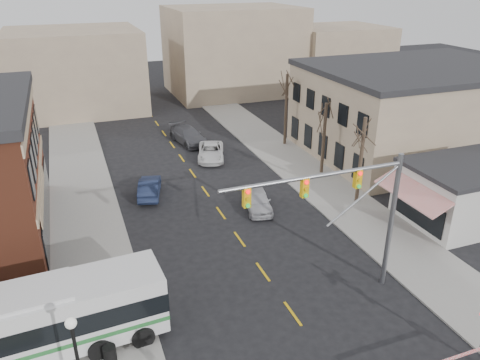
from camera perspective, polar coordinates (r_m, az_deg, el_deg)
name	(u,v)px	position (r m, az deg, el deg)	size (l,w,h in m)	color
ground	(311,339)	(24.52, 8.63, -18.63)	(160.00, 160.00, 0.00)	black
sidewalk_west	(83,199)	(39.05, -18.59, -2.18)	(5.00, 60.00, 0.12)	gray
sidewalk_east	(298,167)	(43.43, 7.08, 1.64)	(5.00, 60.00, 0.12)	gray
tan_building	(415,109)	(48.96, 20.59, 8.07)	(20.30, 15.30, 8.50)	gray
awning_shop	(465,192)	(36.85, 25.70, -1.37)	(9.74, 6.20, 4.30)	beige
tree_east_a	(361,161)	(36.35, 14.50, 2.30)	(0.28, 0.28, 6.75)	#382B21
tree_east_b	(324,139)	(41.28, 10.18, 5.00)	(0.28, 0.28, 6.30)	#382B21
tree_east_c	(286,110)	(47.95, 5.62, 8.51)	(0.28, 0.28, 7.20)	#382B21
transit_bus	(15,327)	(24.20, -25.77, -15.84)	(13.62, 3.75, 3.47)	silver
traffic_signal_mast	(351,202)	(24.63, 13.36, -2.59)	(10.01, 0.30, 8.00)	gray
street_lamp	(75,346)	(20.03, -19.46, -18.58)	(0.44, 0.44, 4.63)	black
trash_bin	(110,354)	(23.55, -15.58, -19.77)	(0.60, 0.60, 0.85)	black
car_a	(258,200)	(35.31, 2.16, -2.45)	(1.77, 4.40, 1.50)	#AFAEB3
car_b	(150,187)	(38.08, -10.97, -0.85)	(1.56, 4.48, 1.48)	#19223F
car_c	(211,152)	(44.92, -3.57, 3.46)	(2.38, 5.15, 1.43)	silver
car_d	(188,135)	(49.39, -6.34, 5.43)	(2.31, 5.69, 1.65)	#47484D
pedestrian_near	(102,320)	(24.81, -16.51, -16.07)	(0.59, 0.39, 1.62)	#564645
pedestrian_far	(65,288)	(27.54, -20.57, -12.21)	(0.78, 0.61, 1.61)	#2C334D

